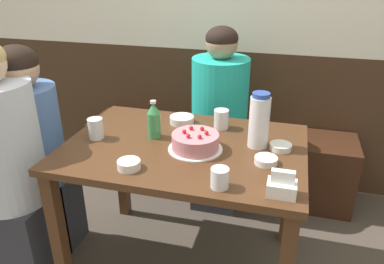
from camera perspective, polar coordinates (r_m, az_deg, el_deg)
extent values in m
plane|color=#4C4238|center=(2.24, -1.02, -19.40)|extent=(12.00, 12.00, 0.00)
cube|color=#3D2819|center=(2.84, 4.82, 2.51)|extent=(4.80, 0.04, 0.99)
cube|color=#381E11|center=(2.76, 3.77, -4.07)|extent=(1.89, 0.38, 0.48)
cube|color=#4C2D19|center=(1.81, -1.20, -2.49)|extent=(1.15, 0.80, 0.03)
cube|color=#4C2D19|center=(1.96, -19.65, -14.89)|extent=(0.06, 0.06, 0.72)
cube|color=#4C2D19|center=(2.45, -10.64, -5.17)|extent=(0.06, 0.06, 0.72)
cube|color=#4C2D19|center=(2.25, 14.63, -8.60)|extent=(0.06, 0.06, 0.72)
cylinder|color=white|center=(1.76, 0.50, -2.59)|extent=(0.26, 0.26, 0.01)
cylinder|color=#C67A84|center=(1.74, 0.51, -1.43)|extent=(0.22, 0.22, 0.07)
sphere|color=red|center=(1.77, -0.12, 0.62)|extent=(0.02, 0.02, 0.02)
sphere|color=red|center=(1.73, -1.19, 0.08)|extent=(0.02, 0.02, 0.02)
sphere|color=red|center=(1.69, -0.57, -0.60)|extent=(0.02, 0.02, 0.02)
sphere|color=red|center=(1.68, 1.18, -0.71)|extent=(0.02, 0.02, 0.02)
sphere|color=red|center=(1.72, 2.23, -0.13)|extent=(0.02, 0.02, 0.02)
sphere|color=red|center=(1.76, 1.55, 0.52)|extent=(0.02, 0.02, 0.02)
cylinder|color=white|center=(1.77, 10.18, 1.45)|extent=(0.10, 0.10, 0.25)
cylinder|color=#28479E|center=(1.73, 10.51, 5.54)|extent=(0.08, 0.08, 0.02)
cylinder|color=#388E4C|center=(1.87, -5.79, 1.04)|extent=(0.06, 0.06, 0.13)
cone|color=#388E4C|center=(1.84, -5.91, 3.63)|extent=(0.06, 0.06, 0.05)
cylinder|color=silver|center=(1.82, -5.95, 4.57)|extent=(0.03, 0.03, 0.01)
cube|color=white|center=(1.46, 13.49, -8.39)|extent=(0.11, 0.08, 0.05)
cube|color=white|center=(1.44, 13.69, -6.62)|extent=(0.09, 0.03, 0.05)
cylinder|color=white|center=(1.67, 11.20, -4.26)|extent=(0.10, 0.10, 0.03)
cylinder|color=white|center=(2.04, -1.56, 1.87)|extent=(0.13, 0.13, 0.04)
cylinder|color=white|center=(1.62, -9.59, -4.92)|extent=(0.10, 0.10, 0.04)
cylinder|color=white|center=(1.81, 13.35, -2.20)|extent=(0.10, 0.10, 0.03)
cylinder|color=silver|center=(1.47, 4.25, -7.00)|extent=(0.07, 0.07, 0.08)
cylinder|color=silver|center=(1.97, 4.48, 1.97)|extent=(0.08, 0.08, 0.10)
cylinder|color=silver|center=(1.92, -14.46, 0.52)|extent=(0.08, 0.08, 0.10)
cube|color=#33333D|center=(2.39, -21.43, -11.31)|extent=(0.34, 0.30, 0.45)
cylinder|color=#4C70AD|center=(2.15, -23.42, -0.53)|extent=(0.33, 0.33, 0.54)
sphere|color=tan|center=(2.04, -25.13, 8.75)|extent=(0.21, 0.21, 0.21)
ellipsoid|color=black|center=(2.03, -25.31, 9.74)|extent=(0.21, 0.21, 0.16)
cube|color=#33333D|center=(2.61, 3.91, -6.15)|extent=(0.30, 0.34, 0.45)
cylinder|color=#1EB2A3|center=(2.39, 4.26, 4.45)|extent=(0.36, 0.36, 0.57)
sphere|color=#A87A5B|center=(2.29, 4.55, 13.25)|extent=(0.19, 0.19, 0.19)
ellipsoid|color=black|center=(2.29, 4.58, 14.07)|extent=(0.20, 0.20, 0.14)
cube|color=#33333D|center=(2.27, -24.27, -13.90)|extent=(0.34, 0.30, 0.45)
cylinder|color=silver|center=(2.01, -26.87, -1.76)|extent=(0.35, 0.35, 0.62)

